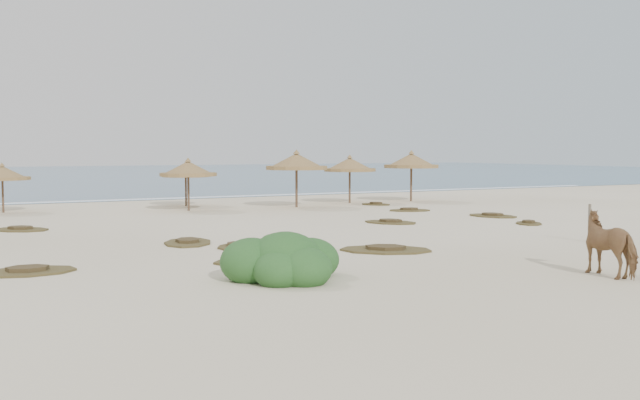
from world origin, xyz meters
The scene contains 23 objects.
ground centered at (0.00, 0.00, 0.00)m, with size 160.00×160.00×0.00m, color beige.
ocean centered at (0.00, 75.00, 0.00)m, with size 200.00×100.00×0.01m, color #285979.
foam_line centered at (0.00, 26.00, 0.00)m, with size 70.00×0.60×0.01m, color white.
palapa_0 centered at (-10.81, 19.82, 1.91)m, with size 3.47×3.47×2.46m.
palapa_2 centered at (-1.59, 19.73, 1.90)m, with size 3.15×3.15×2.45m.
palapa_3 centered at (-2.39, 16.68, 2.09)m, with size 3.58×3.58×2.69m.
palapa_4 centered at (3.42, 16.13, 2.41)m, with size 4.25×4.25×3.10m.
palapa_5 centered at (7.47, 17.43, 2.19)m, with size 3.97×3.97×2.82m.
palapa_6 centered at (11.44, 16.95, 2.38)m, with size 3.94×3.94×3.07m.
horse centered at (1.12, -6.34, 0.78)m, with size 0.84×1.85×1.57m, color olive.
fence_post_near centered at (5.75, -1.53, 0.64)m, with size 0.10×0.10×1.27m, color #6A614F.
bush centered at (-6.18, -3.14, 0.44)m, with size 2.96×2.61×1.33m.
scrub_0 centered at (-11.48, 0.72, 0.05)m, with size 2.48×1.72×0.16m.
scrub_1 centered at (-6.26, 4.29, 0.05)m, with size 2.26×2.76×0.16m.
scrub_2 centered at (-5.20, 2.70, 0.05)m, with size 1.84×1.91×0.16m.
scrub_3 centered at (3.28, 6.75, 0.05)m, with size 2.48×2.74×0.16m.
scrub_4 centered at (8.12, 3.72, 0.05)m, with size 1.77×1.89×0.16m.
scrub_5 centered at (9.09, 7.03, 0.05)m, with size 2.13×2.73×0.16m.
scrub_6 centered at (-10.77, 11.00, 0.05)m, with size 2.66×2.61×0.16m.
scrub_7 centered at (7.43, 11.34, 0.05)m, with size 2.47×2.04×0.16m.
scrub_9 centered at (-1.43, -0.15, 0.05)m, with size 3.36×3.11×0.16m.
scrub_10 centered at (8.05, 15.50, 0.05)m, with size 1.79×2.06×0.16m.
scrub_11 centered at (-5.97, -0.28, 0.05)m, with size 2.04×1.38×0.16m.
Camera 1 is at (-13.18, -18.29, 3.06)m, focal length 40.00 mm.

